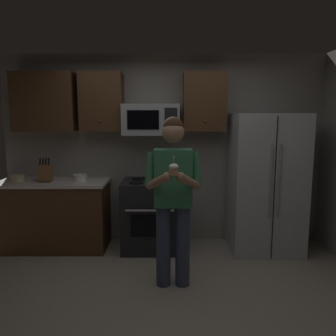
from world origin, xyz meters
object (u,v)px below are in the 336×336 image
object	(u,v)px
oven_range	(152,215)
person	(174,193)
knife_block	(47,173)
cupcake	(175,169)
bowl_small_colored	(19,178)
bowl_large_white	(81,177)
microwave	(152,120)
refrigerator	(267,183)

from	to	relation	value
oven_range	person	bearing A→B (deg)	-74.96
knife_block	cupcake	distance (m)	2.13
bowl_small_colored	person	world-z (taller)	person
knife_block	bowl_large_white	bearing A→B (deg)	5.25
oven_range	microwave	world-z (taller)	microwave
bowl_large_white	refrigerator	bearing A→B (deg)	-1.17
refrigerator	bowl_large_white	bearing A→B (deg)	178.83
microwave	bowl_large_white	world-z (taller)	microwave
oven_range	bowl_large_white	bearing A→B (deg)	179.36
person	cupcake	distance (m)	0.44
refrigerator	bowl_large_white	xyz separation A→B (m)	(-2.44, 0.05, 0.07)
bowl_large_white	person	world-z (taller)	person
oven_range	knife_block	distance (m)	1.49
refrigerator	cupcake	bearing A→B (deg)	-133.01
bowl_small_colored	cupcake	bearing A→B (deg)	-33.70
person	refrigerator	bearing A→B (deg)	38.78
knife_block	bowl_small_colored	world-z (taller)	knife_block
cupcake	bowl_large_white	bearing A→B (deg)	131.68
oven_range	bowl_small_colored	distance (m)	1.82
person	cupcake	size ratio (longest dim) A/B	10.13
cupcake	refrigerator	bearing A→B (deg)	46.99
cupcake	person	bearing A→B (deg)	90.00
bowl_large_white	cupcake	size ratio (longest dim) A/B	1.08
oven_range	cupcake	size ratio (longest dim) A/B	5.36
cupcake	oven_range	bearing A→B (deg)	101.49
bowl_small_colored	cupcake	distance (m)	2.46
microwave	bowl_large_white	xyz separation A→B (m)	(-0.94, -0.11, -0.75)
microwave	refrigerator	bearing A→B (deg)	-6.03
microwave	bowl_small_colored	bearing A→B (deg)	-176.05
bowl_large_white	person	size ratio (longest dim) A/B	0.11
oven_range	refrigerator	distance (m)	1.56
refrigerator	knife_block	size ratio (longest dim) A/B	5.63
bowl_large_white	microwave	bearing A→B (deg)	6.62
microwave	bowl_large_white	distance (m)	1.21
refrigerator	bowl_small_colored	bearing A→B (deg)	179.34
refrigerator	knife_block	bearing A→B (deg)	179.80
refrigerator	person	size ratio (longest dim) A/B	1.02
microwave	person	bearing A→B (deg)	-76.47
refrigerator	cupcake	size ratio (longest dim) A/B	10.35
microwave	bowl_small_colored	distance (m)	1.91
microwave	refrigerator	xyz separation A→B (m)	(1.50, -0.16, -0.82)
person	oven_range	bearing A→B (deg)	105.04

